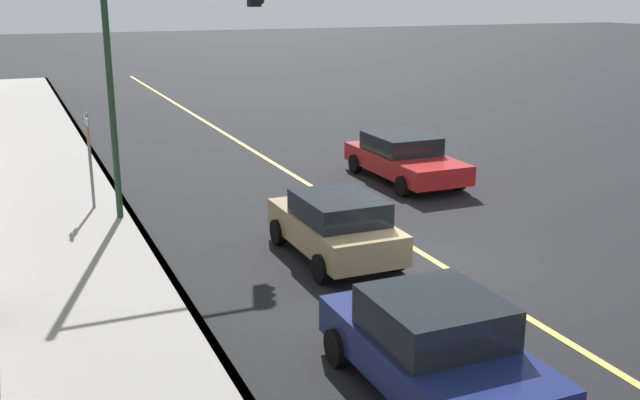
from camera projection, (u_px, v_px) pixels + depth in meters
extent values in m
plane|color=black|center=(438.00, 264.00, 15.97)|extent=(200.00, 200.00, 0.00)
cube|color=gray|center=(99.00, 315.00, 13.25)|extent=(80.00, 3.30, 0.15)
cube|color=slate|center=(185.00, 301.00, 13.84)|extent=(80.00, 0.16, 0.15)
cube|color=#D8CC4C|center=(438.00, 263.00, 15.96)|extent=(80.00, 0.16, 0.01)
cube|color=tan|center=(334.00, 230.00, 16.22)|extent=(3.85, 1.74, 0.64)
cube|color=black|center=(339.00, 208.00, 15.85)|extent=(2.04, 1.60, 0.51)
cylinder|color=black|center=(278.00, 232.00, 17.11)|extent=(0.60, 0.22, 0.60)
cylinder|color=black|center=(345.00, 223.00, 17.75)|extent=(0.60, 0.22, 0.60)
cylinder|color=black|center=(322.00, 268.00, 14.86)|extent=(0.60, 0.22, 0.60)
cylinder|color=black|center=(396.00, 257.00, 15.50)|extent=(0.60, 0.22, 0.60)
cube|color=red|center=(405.00, 162.00, 22.80)|extent=(4.74, 1.94, 0.57)
cube|color=black|center=(401.00, 143.00, 22.91)|extent=(2.21, 1.78, 0.54)
cylinder|color=black|center=(459.00, 180.00, 21.86)|extent=(0.60, 0.22, 0.60)
cylinder|color=black|center=(403.00, 186.00, 21.14)|extent=(0.60, 0.22, 0.60)
cylinder|color=black|center=(406.00, 159.00, 24.63)|extent=(0.60, 0.22, 0.60)
cylinder|color=black|center=(355.00, 164.00, 23.91)|extent=(0.60, 0.22, 0.60)
cube|color=navy|center=(434.00, 356.00, 10.65)|extent=(4.05, 1.89, 0.60)
cube|color=black|center=(435.00, 317.00, 10.51)|extent=(1.83, 1.74, 0.60)
cylinder|color=black|center=(337.00, 347.00, 11.57)|extent=(0.60, 0.22, 0.60)
cylinder|color=black|center=(438.00, 327.00, 12.27)|extent=(0.60, 0.22, 0.60)
cylinder|color=#1E3823|center=(111.00, 95.00, 17.91)|extent=(0.16, 0.16, 6.50)
sphere|color=black|center=(261.00, 1.00, 18.78)|extent=(0.18, 0.18, 0.18)
cylinder|color=slate|center=(91.00, 164.00, 19.29)|extent=(0.08, 0.08, 2.67)
cube|color=white|center=(86.00, 121.00, 18.97)|extent=(0.60, 0.02, 0.20)
cube|color=#DB5919|center=(87.00, 134.00, 19.07)|extent=(0.44, 0.02, 0.28)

